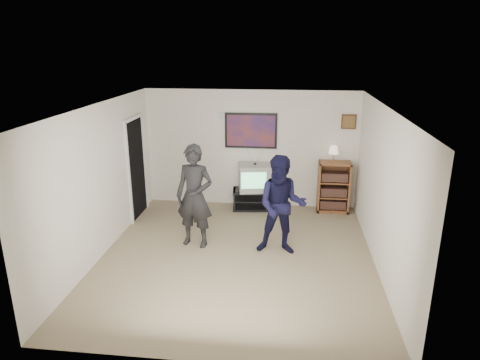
% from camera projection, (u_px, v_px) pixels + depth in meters
% --- Properties ---
extents(room_shell, '(4.51, 5.00, 2.51)m').
position_uv_depth(room_shell, '(239.00, 180.00, 7.08)').
color(room_shell, brown).
rests_on(room_shell, ground).
extents(media_stand, '(0.89, 0.56, 0.42)m').
position_uv_depth(media_stand, '(253.00, 199.00, 9.18)').
color(media_stand, black).
rests_on(media_stand, room_shell).
extents(crt_television, '(0.75, 0.67, 0.56)m').
position_uv_depth(crt_television, '(255.00, 177.00, 9.02)').
color(crt_television, '#A3A39E').
rests_on(crt_television, media_stand).
extents(bookshelf, '(0.65, 0.37, 1.07)m').
position_uv_depth(bookshelf, '(333.00, 187.00, 8.94)').
color(bookshelf, '#592F1A').
rests_on(bookshelf, room_shell).
extents(table_lamp, '(0.21, 0.21, 0.33)m').
position_uv_depth(table_lamp, '(334.00, 154.00, 8.77)').
color(table_lamp, beige).
rests_on(table_lamp, bookshelf).
extents(person_tall, '(0.73, 0.55, 1.81)m').
position_uv_depth(person_tall, '(195.00, 196.00, 7.32)').
color(person_tall, black).
rests_on(person_tall, room_shell).
extents(person_short, '(0.84, 0.66, 1.70)m').
position_uv_depth(person_short, '(282.00, 206.00, 7.05)').
color(person_short, black).
rests_on(person_short, room_shell).
extents(controller_left, '(0.07, 0.12, 0.03)m').
position_uv_depth(controller_left, '(200.00, 172.00, 7.45)').
color(controller_left, white).
rests_on(controller_left, person_tall).
extents(controller_right, '(0.05, 0.13, 0.04)m').
position_uv_depth(controller_right, '(283.00, 194.00, 7.22)').
color(controller_right, white).
rests_on(controller_right, person_short).
extents(poster, '(1.10, 0.03, 0.75)m').
position_uv_depth(poster, '(251.00, 131.00, 8.98)').
color(poster, black).
rests_on(poster, room_shell).
extents(air_vent, '(0.28, 0.02, 0.14)m').
position_uv_depth(air_vent, '(225.00, 116.00, 8.95)').
color(air_vent, white).
rests_on(air_vent, room_shell).
extents(small_picture, '(0.30, 0.03, 0.30)m').
position_uv_depth(small_picture, '(349.00, 122.00, 8.69)').
color(small_picture, '#381F11').
rests_on(small_picture, room_shell).
extents(doorway, '(0.03, 0.85, 2.00)m').
position_uv_depth(doorway, '(136.00, 169.00, 8.59)').
color(doorway, black).
rests_on(doorway, room_shell).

